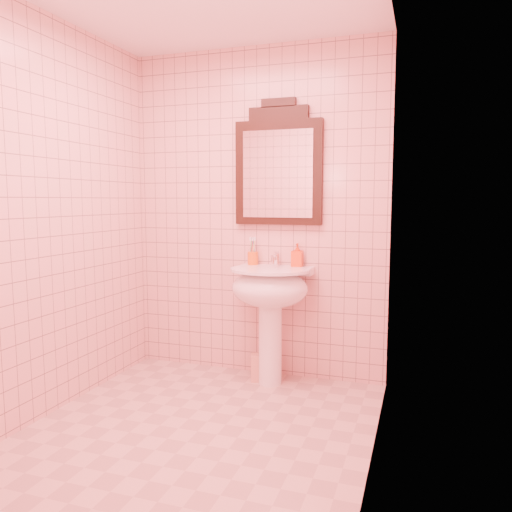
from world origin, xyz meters
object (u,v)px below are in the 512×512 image
(pedestal_sink, at_px, (270,296))
(soap_dispenser, at_px, (297,255))
(toothbrush_cup, at_px, (253,258))
(mirror, at_px, (278,167))
(towel, at_px, (262,367))

(pedestal_sink, xyz_separation_m, soap_dispenser, (0.16, 0.17, 0.29))
(toothbrush_cup, bearing_deg, soap_dispenser, 0.68)
(mirror, xyz_separation_m, toothbrush_cup, (-0.19, -0.04, -0.68))
(soap_dispenser, bearing_deg, towel, -155.77)
(toothbrush_cup, distance_m, towel, 0.83)
(soap_dispenser, height_order, towel, soap_dispenser)
(mirror, bearing_deg, towel, -117.46)
(toothbrush_cup, xyz_separation_m, towel, (0.11, -0.11, -0.82))
(pedestal_sink, bearing_deg, towel, 146.61)
(soap_dispenser, bearing_deg, mirror, 166.04)
(toothbrush_cup, relative_size, towel, 0.94)
(mirror, height_order, soap_dispenser, mirror)
(mirror, bearing_deg, soap_dispenser, -12.42)
(pedestal_sink, height_order, mirror, mirror)
(mirror, distance_m, soap_dispenser, 0.67)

